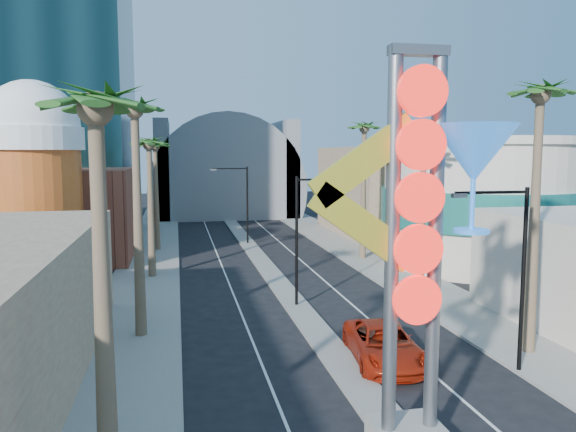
# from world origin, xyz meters

# --- Properties ---
(sidewalk_west) EXTENTS (5.00, 100.00, 0.15)m
(sidewalk_west) POSITION_xyz_m (-9.50, 35.00, 0.07)
(sidewalk_west) COLOR gray
(sidewalk_west) RESTS_ON ground
(sidewalk_east) EXTENTS (5.00, 100.00, 0.15)m
(sidewalk_east) POSITION_xyz_m (9.50, 35.00, 0.07)
(sidewalk_east) COLOR gray
(sidewalk_east) RESTS_ON ground
(median) EXTENTS (1.60, 84.00, 0.15)m
(median) POSITION_xyz_m (0.00, 38.00, 0.07)
(median) COLOR gray
(median) RESTS_ON ground
(hotel_tower) EXTENTS (20.00, 20.00, 50.00)m
(hotel_tower) POSITION_xyz_m (-22.00, 52.00, 25.00)
(hotel_tower) COLOR black
(hotel_tower) RESTS_ON ground
(brick_filler_west) EXTENTS (10.00, 10.00, 8.00)m
(brick_filler_west) POSITION_xyz_m (-16.00, 38.00, 4.00)
(brick_filler_west) COLOR brown
(brick_filler_west) RESTS_ON ground
(filler_east) EXTENTS (10.00, 20.00, 10.00)m
(filler_east) POSITION_xyz_m (16.00, 48.00, 5.00)
(filler_east) COLOR #94725F
(filler_east) RESTS_ON ground
(beer_mug) EXTENTS (7.00, 7.00, 14.50)m
(beer_mug) POSITION_xyz_m (-17.00, 30.00, 7.84)
(beer_mug) COLOR #AA4216
(beer_mug) RESTS_ON ground
(turquoise_building) EXTENTS (16.60, 16.60, 10.60)m
(turquoise_building) POSITION_xyz_m (18.00, 30.00, 5.25)
(turquoise_building) COLOR beige
(turquoise_building) RESTS_ON ground
(canopy) EXTENTS (22.00, 16.00, 22.00)m
(canopy) POSITION_xyz_m (0.00, 72.00, 4.31)
(canopy) COLOR slate
(canopy) RESTS_ON ground
(neon_sign) EXTENTS (6.53, 2.60, 12.55)m
(neon_sign) POSITION_xyz_m (0.82, 2.96, 7.31)
(neon_sign) COLOR gray
(neon_sign) RESTS_ON ground
(streetlight_0) EXTENTS (3.79, 0.25, 8.00)m
(streetlight_0) POSITION_xyz_m (0.55, 20.00, 4.88)
(streetlight_0) COLOR black
(streetlight_0) RESTS_ON ground
(streetlight_1) EXTENTS (3.79, 0.25, 8.00)m
(streetlight_1) POSITION_xyz_m (-0.55, 44.00, 4.88)
(streetlight_1) COLOR black
(streetlight_1) RESTS_ON ground
(streetlight_2) EXTENTS (3.45, 0.25, 8.00)m
(streetlight_2) POSITION_xyz_m (6.72, 8.00, 4.83)
(streetlight_2) COLOR black
(streetlight_2) RESTS_ON ground
(palm_0) EXTENTS (2.40, 2.40, 11.70)m
(palm_0) POSITION_xyz_m (-9.00, 2.00, 9.93)
(palm_0) COLOR brown
(palm_0) RESTS_ON ground
(palm_1) EXTENTS (2.40, 2.40, 12.70)m
(palm_1) POSITION_xyz_m (-9.00, 16.00, 10.82)
(palm_1) COLOR brown
(palm_1) RESTS_ON ground
(palm_2) EXTENTS (2.40, 2.40, 11.20)m
(palm_2) POSITION_xyz_m (-9.00, 30.00, 9.48)
(palm_2) COLOR brown
(palm_2) RESTS_ON ground
(palm_3) EXTENTS (2.40, 2.40, 11.20)m
(palm_3) POSITION_xyz_m (-9.00, 42.00, 9.48)
(palm_3) COLOR brown
(palm_3) RESTS_ON ground
(palm_5) EXTENTS (2.40, 2.40, 13.20)m
(palm_5) POSITION_xyz_m (9.00, 10.00, 11.27)
(palm_5) COLOR brown
(palm_5) RESTS_ON ground
(palm_6) EXTENTS (2.40, 2.40, 11.70)m
(palm_6) POSITION_xyz_m (9.00, 22.00, 9.93)
(palm_6) COLOR brown
(palm_6) RESTS_ON ground
(palm_7) EXTENTS (2.40, 2.40, 12.70)m
(palm_7) POSITION_xyz_m (9.00, 34.00, 10.82)
(palm_7) COLOR brown
(palm_7) RESTS_ON ground
(red_pickup) EXTENTS (3.46, 6.37, 1.69)m
(red_pickup) POSITION_xyz_m (1.93, 10.28, 0.85)
(red_pickup) COLOR #B4240D
(red_pickup) RESTS_ON ground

